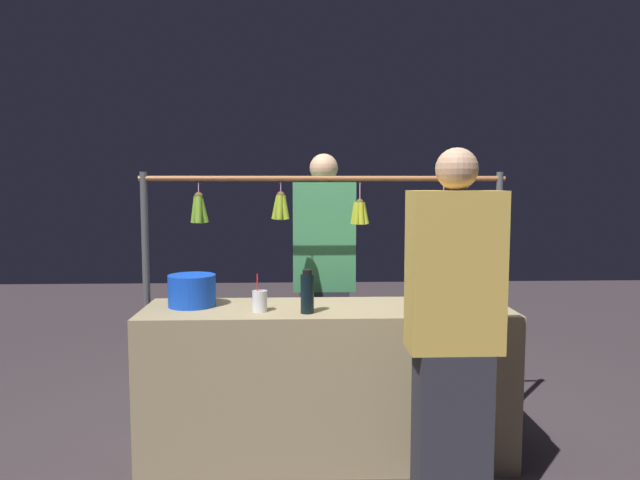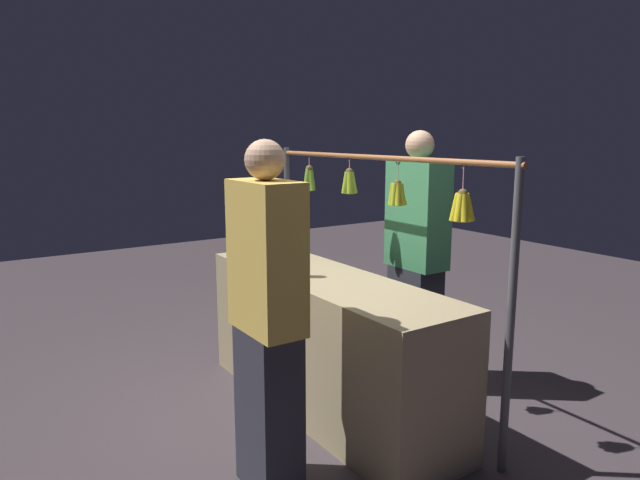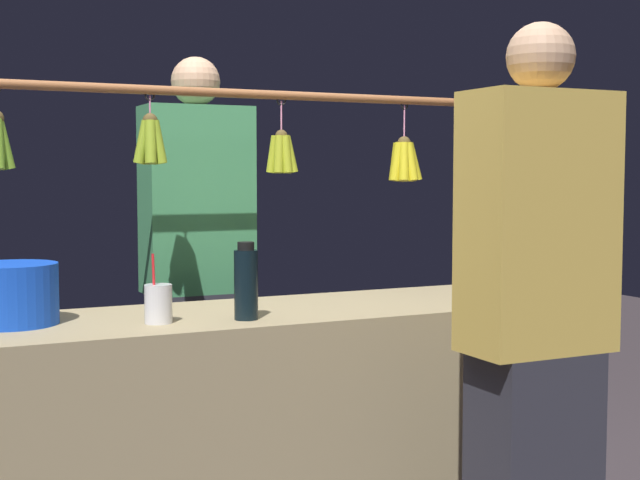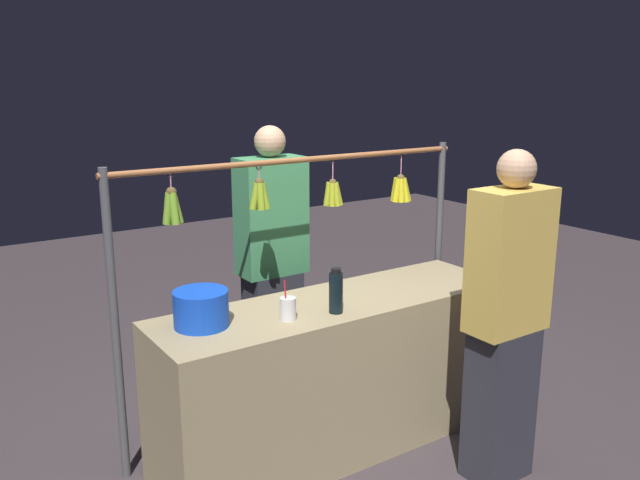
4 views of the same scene
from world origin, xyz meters
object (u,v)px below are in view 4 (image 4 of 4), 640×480
(water_bottle, at_px, (336,292))
(blue_bucket, at_px, (201,309))
(vendor_person, at_px, (272,268))
(customer_person, at_px, (505,323))
(drink_cup, at_px, (288,309))

(water_bottle, height_order, blue_bucket, water_bottle)
(blue_bucket, relative_size, vendor_person, 0.15)
(vendor_person, bearing_deg, customer_person, 109.71)
(water_bottle, bearing_deg, customer_person, 139.06)
(water_bottle, distance_m, customer_person, 0.86)
(blue_bucket, bearing_deg, customer_person, 149.36)
(vendor_person, relative_size, customer_person, 1.03)
(vendor_person, bearing_deg, blue_bucket, 40.78)
(blue_bucket, distance_m, drink_cup, 0.42)
(customer_person, bearing_deg, water_bottle, -40.94)
(water_bottle, height_order, drink_cup, water_bottle)
(blue_bucket, height_order, vendor_person, vendor_person)
(blue_bucket, xyz_separation_m, customer_person, (-1.29, 0.76, -0.11))
(drink_cup, bearing_deg, vendor_person, -114.90)
(blue_bucket, height_order, customer_person, customer_person)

